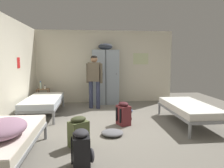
# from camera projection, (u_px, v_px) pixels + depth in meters

# --- Properties ---
(ground_plane) EXTENTS (8.81, 8.81, 0.00)m
(ground_plane) POSITION_uv_depth(u_px,v_px,m) (113.00, 126.00, 4.93)
(ground_plane) COLOR slate
(room_backdrop) EXTENTS (4.86, 5.57, 2.54)m
(room_backdrop) POSITION_uv_depth(u_px,v_px,m) (63.00, 69.00, 5.93)
(room_backdrop) COLOR beige
(room_backdrop) RESTS_ON ground_plane
(locker_bank) EXTENTS (0.90, 0.55, 2.07)m
(locker_bank) POSITION_uv_depth(u_px,v_px,m) (105.00, 76.00, 7.25)
(locker_bank) COLOR #8C99A3
(locker_bank) RESTS_ON ground_plane
(shelf_unit) EXTENTS (0.38, 0.30, 0.57)m
(shelf_unit) POSITION_uv_depth(u_px,v_px,m) (43.00, 96.00, 6.95)
(shelf_unit) COLOR #99704C
(shelf_unit) RESTS_ON ground_plane
(bed_right) EXTENTS (0.90, 1.90, 0.49)m
(bed_right) POSITION_uv_depth(u_px,v_px,m) (189.00, 108.00, 5.03)
(bed_right) COLOR gray
(bed_right) RESTS_ON ground_plane
(bed_left_front) EXTENTS (0.90, 1.90, 0.49)m
(bed_left_front) POSITION_uv_depth(u_px,v_px,m) (3.00, 139.00, 3.12)
(bed_left_front) COLOR gray
(bed_left_front) RESTS_ON ground_plane
(bed_left_rear) EXTENTS (0.90, 1.90, 0.49)m
(bed_left_rear) POSITION_uv_depth(u_px,v_px,m) (43.00, 101.00, 5.84)
(bed_left_rear) COLOR gray
(bed_left_rear) RESTS_ON ground_plane
(bedding_heap) EXTENTS (0.59, 0.81, 0.24)m
(bedding_heap) POSITION_uv_depth(u_px,v_px,m) (3.00, 128.00, 2.89)
(bedding_heap) COLOR gray
(bedding_heap) RESTS_ON bed_left_front
(person_traveler) EXTENTS (0.50, 0.31, 1.65)m
(person_traveler) POSITION_uv_depth(u_px,v_px,m) (94.00, 77.00, 6.53)
(person_traveler) COLOR #2D334C
(person_traveler) RESTS_ON ground_plane
(water_bottle) EXTENTS (0.07, 0.07, 0.25)m
(water_bottle) POSITION_uv_depth(u_px,v_px,m) (41.00, 85.00, 6.92)
(water_bottle) COLOR silver
(water_bottle) RESTS_ON shelf_unit
(lotion_bottle) EXTENTS (0.06, 0.06, 0.13)m
(lotion_bottle) POSITION_uv_depth(u_px,v_px,m) (45.00, 87.00, 6.88)
(lotion_bottle) COLOR white
(lotion_bottle) RESTS_ON shelf_unit
(backpack_black) EXTENTS (0.36, 0.34, 0.55)m
(backpack_black) POSITION_uv_depth(u_px,v_px,m) (82.00, 149.00, 3.06)
(backpack_black) COLOR black
(backpack_black) RESTS_ON ground_plane
(backpack_olive) EXTENTS (0.41, 0.42, 0.55)m
(backpack_olive) POSITION_uv_depth(u_px,v_px,m) (79.00, 132.00, 3.73)
(backpack_olive) COLOR #566038
(backpack_olive) RESTS_ON ground_plane
(backpack_maroon) EXTENTS (0.40, 0.39, 0.55)m
(backpack_maroon) POSITION_uv_depth(u_px,v_px,m) (124.00, 114.00, 4.98)
(backpack_maroon) COLOR maroon
(backpack_maroon) RESTS_ON ground_plane
(clothes_pile_grey) EXTENTS (0.45, 0.43, 0.11)m
(clothes_pile_grey) POSITION_uv_depth(u_px,v_px,m) (112.00, 133.00, 4.31)
(clothes_pile_grey) COLOR slate
(clothes_pile_grey) RESTS_ON ground_plane
(clothes_pile_denim) EXTENTS (0.47, 0.39, 0.09)m
(clothes_pile_denim) POSITION_uv_depth(u_px,v_px,m) (125.00, 111.00, 6.18)
(clothes_pile_denim) COLOR #42567A
(clothes_pile_denim) RESTS_ON ground_plane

